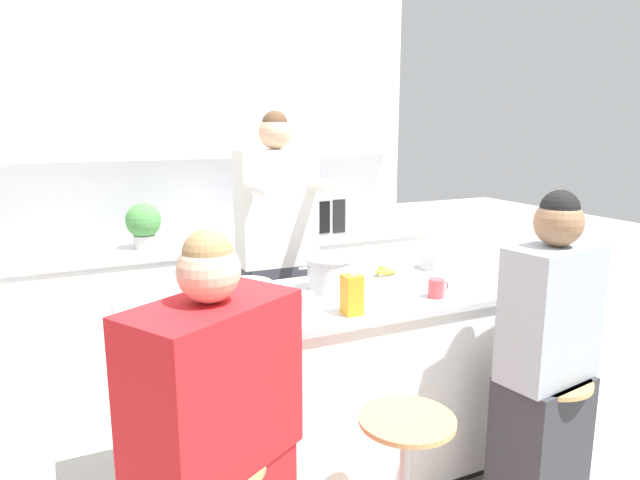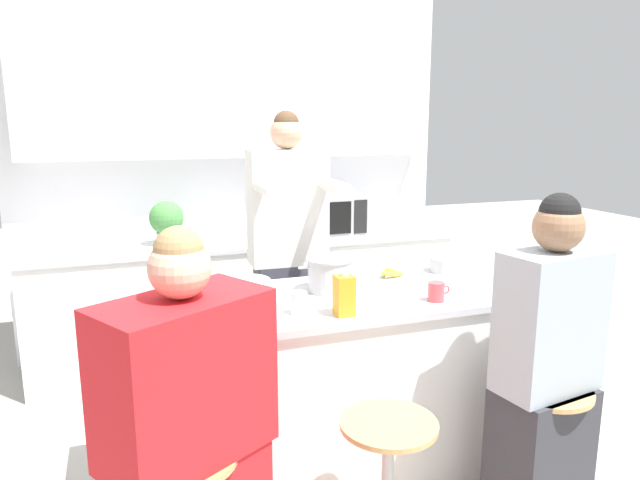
% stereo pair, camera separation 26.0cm
% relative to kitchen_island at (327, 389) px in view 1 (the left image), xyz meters
% --- Properties ---
extents(ground_plane, '(16.00, 16.00, 0.00)m').
position_rel_kitchen_island_xyz_m(ground_plane, '(0.00, 0.00, -0.47)').
color(ground_plane, '#B2ADA3').
extents(wall_back, '(3.22, 0.22, 2.70)m').
position_rel_kitchen_island_xyz_m(wall_back, '(0.00, 1.91, 1.08)').
color(wall_back, white).
rests_on(wall_back, ground_plane).
extents(back_counter, '(2.99, 0.64, 0.88)m').
position_rel_kitchen_island_xyz_m(back_counter, '(0.00, 1.61, -0.03)').
color(back_counter, white).
rests_on(back_counter, ground_plane).
extents(kitchen_island, '(1.79, 0.73, 0.92)m').
position_rel_kitchen_island_xyz_m(kitchen_island, '(0.00, 0.00, 0.00)').
color(kitchen_island, black).
rests_on(kitchen_island, ground_plane).
extents(bar_stool_rightmost, '(0.38, 0.38, 0.66)m').
position_rel_kitchen_island_xyz_m(bar_stool_rightmost, '(0.72, -0.64, -0.12)').
color(bar_stool_rightmost, tan).
rests_on(bar_stool_rightmost, ground_plane).
extents(person_cooking, '(0.45, 0.59, 1.76)m').
position_rel_kitchen_island_xyz_m(person_cooking, '(0.03, 0.69, 0.40)').
color(person_cooking, '#383842').
rests_on(person_cooking, ground_plane).
extents(person_wrapped_blanket, '(0.60, 0.51, 1.40)m').
position_rel_kitchen_island_xyz_m(person_wrapped_blanket, '(-0.70, -0.64, 0.19)').
color(person_wrapped_blanket, red).
rests_on(person_wrapped_blanket, ground_plane).
extents(person_seated_near, '(0.44, 0.32, 1.44)m').
position_rel_kitchen_island_xyz_m(person_seated_near, '(0.70, -0.64, 0.19)').
color(person_seated_near, '#333338').
rests_on(person_seated_near, ground_plane).
extents(cooking_pot, '(0.31, 0.22, 0.16)m').
position_rel_kitchen_island_xyz_m(cooking_pot, '(0.05, 0.08, 0.54)').
color(cooking_pot, '#B7BABC').
rests_on(cooking_pot, kitchen_island).
extents(fruit_bowl, '(0.24, 0.24, 0.08)m').
position_rel_kitchen_island_xyz_m(fruit_bowl, '(-0.35, 0.10, 0.50)').
color(fruit_bowl, silver).
rests_on(fruit_bowl, kitchen_island).
extents(mixing_bowl_steel, '(0.17, 0.17, 0.08)m').
position_rel_kitchen_island_xyz_m(mixing_bowl_steel, '(0.76, 0.21, 0.49)').
color(mixing_bowl_steel, '#B7BABC').
rests_on(mixing_bowl_steel, kitchen_island).
extents(coffee_cup_near, '(0.10, 0.07, 0.09)m').
position_rel_kitchen_island_xyz_m(coffee_cup_near, '(-0.18, -0.18, 0.50)').
color(coffee_cup_near, white).
rests_on(coffee_cup_near, kitchen_island).
extents(coffee_cup_far, '(0.11, 0.07, 0.09)m').
position_rel_kitchen_island_xyz_m(coffee_cup_far, '(0.44, -0.22, 0.50)').
color(coffee_cup_far, '#DB4C51').
rests_on(coffee_cup_far, kitchen_island).
extents(banana_bunch, '(0.15, 0.11, 0.05)m').
position_rel_kitchen_island_xyz_m(banana_bunch, '(0.43, 0.21, 0.48)').
color(banana_bunch, yellow).
rests_on(banana_bunch, kitchen_island).
extents(juice_carton, '(0.08, 0.08, 0.18)m').
position_rel_kitchen_island_xyz_m(juice_carton, '(-0.01, -0.26, 0.54)').
color(juice_carton, gold).
rests_on(juice_carton, kitchen_island).
extents(microwave, '(0.55, 0.34, 0.30)m').
position_rel_kitchen_island_xyz_m(microwave, '(0.58, 1.56, 0.57)').
color(microwave, '#B2B5B7').
rests_on(microwave, back_counter).
extents(potted_plant, '(0.23, 0.23, 0.30)m').
position_rel_kitchen_island_xyz_m(potted_plant, '(-0.56, 1.61, 0.58)').
color(potted_plant, beige).
rests_on(potted_plant, back_counter).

